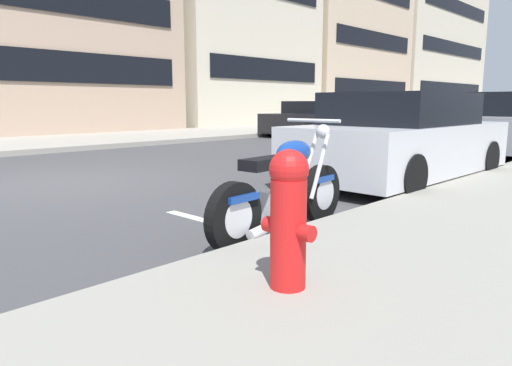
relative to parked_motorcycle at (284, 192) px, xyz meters
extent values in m
plane|color=#3D3D3F|center=(-0.18, 4.50, -0.42)|extent=(260.00, 260.00, 0.00)
cube|color=gray|center=(11.82, 11.61, -0.35)|extent=(120.00, 5.00, 0.14)
cube|color=silver|center=(-0.18, 0.50, -0.42)|extent=(0.12, 2.20, 0.01)
cylinder|color=black|center=(0.67, 0.05, -0.11)|extent=(0.62, 0.15, 0.61)
cylinder|color=silver|center=(0.67, 0.05, -0.11)|extent=(0.35, 0.14, 0.34)
cylinder|color=black|center=(-0.71, -0.05, -0.11)|extent=(0.62, 0.15, 0.61)
cylinder|color=silver|center=(-0.71, -0.05, -0.11)|extent=(0.35, 0.14, 0.34)
cube|color=silver|center=(-0.02, 0.00, -0.13)|extent=(0.42, 0.29, 0.30)
cube|color=black|center=(-0.20, -0.01, 0.31)|extent=(0.69, 0.27, 0.10)
ellipsoid|color=navy|center=(0.16, 0.02, 0.37)|extent=(0.50, 0.27, 0.24)
cube|color=navy|center=(-0.66, -0.04, 0.05)|extent=(0.37, 0.21, 0.06)
cube|color=navy|center=(0.65, 0.05, 0.05)|extent=(0.33, 0.18, 0.06)
cylinder|color=silver|center=(0.52, 0.11, 0.20)|extent=(0.34, 0.07, 0.65)
cylinder|color=silver|center=(0.53, -0.03, 0.20)|extent=(0.34, 0.07, 0.65)
cylinder|color=silver|center=(0.49, 0.04, 0.67)|extent=(0.08, 0.62, 0.04)
sphere|color=silver|center=(0.69, 0.05, 0.55)|extent=(0.15, 0.15, 0.15)
cylinder|color=silver|center=(-0.31, -0.16, -0.22)|extent=(0.71, 0.14, 0.16)
cube|color=silver|center=(3.79, 0.68, 0.12)|extent=(4.32, 1.93, 0.77)
cube|color=black|center=(3.68, 0.68, 0.75)|extent=(2.29, 1.74, 0.49)
cylinder|color=black|center=(5.22, 1.50, -0.11)|extent=(0.62, 0.23, 0.62)
cylinder|color=black|center=(5.19, -0.19, -0.11)|extent=(0.62, 0.23, 0.62)
cylinder|color=black|center=(2.39, 1.55, -0.11)|extent=(0.62, 0.23, 0.62)
cylinder|color=black|center=(2.36, -0.14, -0.11)|extent=(0.62, 0.23, 0.62)
cylinder|color=black|center=(11.06, 1.40, -0.11)|extent=(0.63, 0.25, 0.62)
cylinder|color=black|center=(8.18, 1.52, -0.11)|extent=(0.63, 0.25, 0.62)
cube|color=maroon|center=(30.62, 7.53, 0.33)|extent=(2.23, 4.93, 0.95)
cube|color=black|center=(30.62, 7.53, 1.18)|extent=(2.05, 3.57, 0.76)
cylinder|color=black|center=(29.64, 9.14, -0.04)|extent=(0.29, 0.77, 0.76)
cylinder|color=black|center=(31.46, 9.22, -0.04)|extent=(0.29, 0.77, 0.76)
cube|color=black|center=(11.60, 8.32, 0.10)|extent=(4.71, 1.91, 0.72)
cube|color=black|center=(11.75, 8.32, 0.68)|extent=(2.40, 1.68, 0.46)
cylinder|color=black|center=(10.10, 7.47, -0.11)|extent=(0.63, 0.24, 0.62)
cylinder|color=black|center=(10.04, 9.04, -0.11)|extent=(0.63, 0.24, 0.62)
cylinder|color=black|center=(13.17, 7.60, -0.11)|extent=(0.63, 0.24, 0.62)
cylinder|color=black|center=(13.10, 9.16, -0.11)|extent=(0.63, 0.24, 0.62)
cylinder|color=red|center=(-1.25, -1.08, 0.06)|extent=(0.22, 0.22, 0.67)
sphere|color=red|center=(-1.25, -1.08, 0.45)|extent=(0.24, 0.24, 0.24)
cylinder|color=red|center=(-1.25, -0.94, 0.09)|extent=(0.10, 0.08, 0.10)
cylinder|color=red|center=(-1.25, -1.22, 0.09)|extent=(0.10, 0.08, 0.10)
cube|color=black|center=(5.18, 13.88, 2.11)|extent=(7.63, 0.06, 1.10)
cube|color=black|center=(5.18, 13.88, 4.49)|extent=(7.63, 0.06, 1.10)
cube|color=beige|center=(15.15, 19.20, 6.34)|extent=(9.49, 10.59, 13.51)
cube|color=black|center=(15.15, 13.88, 2.55)|extent=(7.97, 0.06, 1.10)
cube|color=beige|center=(25.94, 18.83, 4.72)|extent=(11.05, 9.85, 10.29)
cube|color=black|center=(25.94, 13.88, 1.84)|extent=(9.29, 0.06, 1.10)
cube|color=black|center=(25.94, 13.88, 5.03)|extent=(9.29, 0.06, 1.10)
cube|color=beige|center=(39.84, 19.26, 5.24)|extent=(15.65, 10.71, 11.32)
cube|color=black|center=(39.84, 13.88, 2.07)|extent=(13.15, 0.06, 1.10)
cube|color=black|center=(39.84, 13.88, 5.58)|extent=(13.15, 0.06, 1.10)
cube|color=black|center=(39.84, 13.88, 9.09)|extent=(13.15, 0.06, 1.10)
camera|label=1|loc=(-3.37, -2.83, 0.84)|focal=32.89mm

